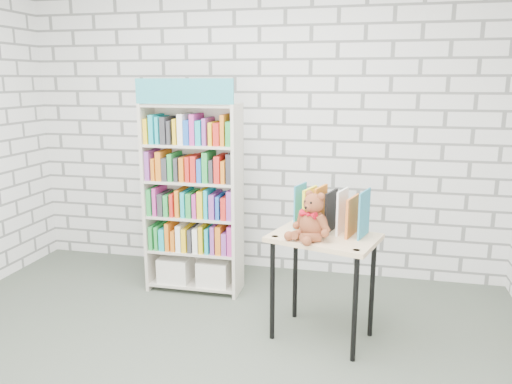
# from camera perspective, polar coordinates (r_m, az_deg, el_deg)

# --- Properties ---
(ground) EXTENTS (4.50, 4.50, 0.00)m
(ground) POSITION_cam_1_polar(r_m,az_deg,el_deg) (3.27, -7.76, -20.80)
(ground) COLOR #444D41
(ground) RESTS_ON ground
(room_shell) EXTENTS (4.52, 4.02, 2.81)m
(room_shell) POSITION_cam_1_polar(r_m,az_deg,el_deg) (2.73, -8.90, 12.23)
(room_shell) COLOR silver
(room_shell) RESTS_ON ground
(bookshelf) EXTENTS (0.81, 0.31, 1.81)m
(bookshelf) POSITION_cam_1_polar(r_m,az_deg,el_deg) (4.26, -7.15, -0.58)
(bookshelf) COLOR beige
(bookshelf) RESTS_ON ground
(display_table) EXTENTS (0.81, 0.67, 0.76)m
(display_table) POSITION_cam_1_polar(r_m,az_deg,el_deg) (3.49, 7.74, -6.62)
(display_table) COLOR #DDB184
(display_table) RESTS_ON ground
(table_books) EXTENTS (0.53, 0.35, 0.29)m
(table_books) POSITION_cam_1_polar(r_m,az_deg,el_deg) (3.52, 8.55, -2.18)
(table_books) COLOR teal
(table_books) RESTS_ON display_table
(teddy_bear) EXTENTS (0.31, 0.30, 0.32)m
(teddy_bear) POSITION_cam_1_polar(r_m,az_deg,el_deg) (3.34, 6.38, -3.22)
(teddy_bear) COLOR brown
(teddy_bear) RESTS_ON display_table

